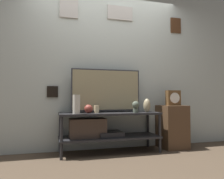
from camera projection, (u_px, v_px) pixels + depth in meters
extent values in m
plane|color=#4C3D2D|center=(115.00, 157.00, 2.98)|extent=(12.00, 12.00, 0.00)
cube|color=beige|center=(105.00, 65.00, 3.58)|extent=(6.40, 0.06, 2.70)
cube|color=black|center=(53.00, 92.00, 3.30)|extent=(0.16, 0.02, 0.17)
cube|color=beige|center=(53.00, 92.00, 3.29)|extent=(0.13, 0.01, 0.13)
cube|color=#B7B2A8|center=(69.00, 2.00, 3.41)|extent=(0.29, 0.02, 0.49)
cube|color=#2D2D33|center=(69.00, 2.00, 3.41)|extent=(0.25, 0.01, 0.45)
cube|color=#4C2D19|center=(176.00, 25.00, 3.91)|extent=(0.20, 0.02, 0.27)
cube|color=white|center=(176.00, 25.00, 3.90)|extent=(0.16, 0.01, 0.23)
cube|color=#B7B2A8|center=(120.00, 13.00, 3.63)|extent=(0.43, 0.02, 0.24)
cube|color=slate|center=(120.00, 13.00, 3.63)|extent=(0.40, 0.01, 0.20)
cube|color=#232326|center=(110.00, 113.00, 3.27)|extent=(1.49, 0.48, 0.03)
cube|color=#232326|center=(110.00, 137.00, 3.25)|extent=(1.49, 0.48, 0.03)
cylinder|color=#232326|center=(61.00, 137.00, 2.86)|extent=(0.04, 0.04, 0.59)
cylinder|color=#232326|center=(160.00, 133.00, 3.25)|extent=(0.04, 0.04, 0.59)
cylinder|color=#232326|center=(60.00, 132.00, 3.27)|extent=(0.04, 0.04, 0.59)
cylinder|color=#232326|center=(148.00, 129.00, 3.65)|extent=(0.04, 0.04, 0.59)
cube|color=black|center=(110.00, 134.00, 3.26)|extent=(0.36, 0.34, 0.07)
cube|color=#47382D|center=(88.00, 128.00, 3.17)|extent=(0.52, 0.26, 0.27)
cylinder|color=#333338|center=(87.00, 112.00, 3.29)|extent=(0.05, 0.05, 0.02)
cylinder|color=#333338|center=(124.00, 111.00, 3.44)|extent=(0.05, 0.05, 0.02)
cube|color=#333338|center=(106.00, 90.00, 3.38)|extent=(1.08, 0.04, 0.64)
cube|color=#998C66|center=(106.00, 90.00, 3.36)|extent=(1.04, 0.01, 0.61)
cylinder|color=beige|center=(76.00, 104.00, 2.98)|extent=(0.10, 0.10, 0.26)
ellipsoid|color=tan|center=(147.00, 105.00, 3.32)|extent=(0.11, 0.12, 0.21)
sphere|color=brown|center=(89.00, 109.00, 3.12)|extent=(0.12, 0.12, 0.12)
cylinder|color=beige|center=(96.00, 109.00, 3.15)|extent=(0.07, 0.07, 0.11)
cylinder|color=#4C5647|center=(136.00, 111.00, 3.22)|extent=(0.08, 0.08, 0.06)
sphere|color=#4C5647|center=(136.00, 105.00, 3.23)|extent=(0.11, 0.11, 0.11)
cube|color=#513823|center=(172.00, 127.00, 3.57)|extent=(0.39, 0.43, 0.69)
cube|color=brown|center=(173.00, 98.00, 3.55)|extent=(0.23, 0.10, 0.25)
cylinder|color=white|center=(175.00, 98.00, 3.50)|extent=(0.17, 0.01, 0.17)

